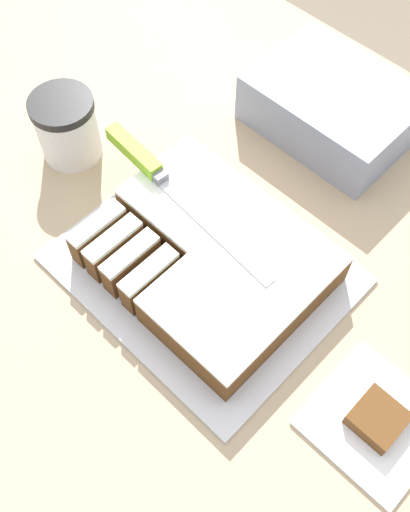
% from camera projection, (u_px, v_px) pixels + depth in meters
% --- Properties ---
extents(ground_plane, '(8.00, 8.00, 0.00)m').
position_uv_depth(ground_plane, '(197.00, 427.00, 1.65)').
color(ground_plane, '#7F705B').
extents(countertop, '(1.40, 1.10, 0.90)m').
position_uv_depth(countertop, '(195.00, 369.00, 1.26)').
color(countertop, tan).
rests_on(countertop, ground_plane).
extents(cake_board, '(0.38, 0.32, 0.01)m').
position_uv_depth(cake_board, '(205.00, 268.00, 0.86)').
color(cake_board, silver).
rests_on(cake_board, countertop).
extents(cake, '(0.31, 0.25, 0.06)m').
position_uv_depth(cake, '(211.00, 256.00, 0.83)').
color(cake, brown).
rests_on(cake, cake_board).
extents(knife, '(0.34, 0.05, 0.02)m').
position_uv_depth(knife, '(149.00, 166.00, 0.86)').
color(knife, silver).
rests_on(knife, cake).
extents(coffee_cup, '(0.10, 0.10, 0.11)m').
position_uv_depth(coffee_cup, '(67.00, 128.00, 0.93)').
color(coffee_cup, white).
rests_on(coffee_cup, countertop).
extents(paper_napkin, '(0.15, 0.15, 0.01)m').
position_uv_depth(paper_napkin, '(375.00, 422.00, 0.74)').
color(paper_napkin, white).
rests_on(paper_napkin, countertop).
extents(brownie, '(0.06, 0.06, 0.02)m').
position_uv_depth(brownie, '(378.00, 419.00, 0.73)').
color(brownie, brown).
rests_on(brownie, paper_napkin).
extents(storage_box, '(0.25, 0.19, 0.09)m').
position_uv_depth(storage_box, '(333.00, 107.00, 0.97)').
color(storage_box, '#8C99B2').
rests_on(storage_box, countertop).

